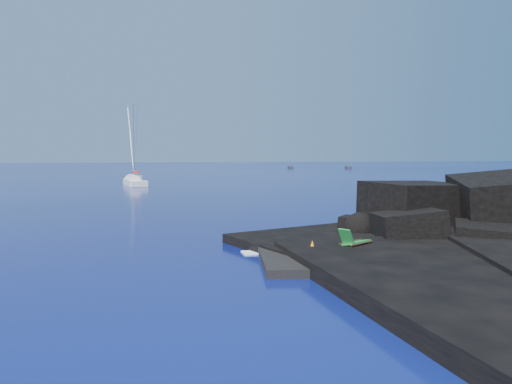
{
  "coord_description": "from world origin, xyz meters",
  "views": [
    {
      "loc": [
        -3.39,
        -19.64,
        4.68
      ],
      "look_at": [
        2.07,
        12.82,
        2.0
      ],
      "focal_mm": 35.0,
      "sensor_mm": 36.0,
      "label": 1
    }
  ],
  "objects_px": {
    "marker_cone": "(312,246)",
    "deck_chair": "(356,237)",
    "sailboat": "(135,185)",
    "sunbather": "(351,249)",
    "distant_boat_b": "(348,169)",
    "distant_boat_a": "(291,168)"
  },
  "relations": [
    {
      "from": "sunbather",
      "to": "distant_boat_a",
      "type": "bearing_deg",
      "value": 43.74
    },
    {
      "from": "sailboat",
      "to": "marker_cone",
      "type": "distance_m",
      "value": 51.69
    },
    {
      "from": "distant_boat_a",
      "to": "distant_boat_b",
      "type": "distance_m",
      "value": 15.97
    },
    {
      "from": "marker_cone",
      "to": "distant_boat_a",
      "type": "bearing_deg",
      "value": 76.95
    },
    {
      "from": "sailboat",
      "to": "deck_chair",
      "type": "relative_size",
      "value": 6.79
    },
    {
      "from": "marker_cone",
      "to": "deck_chair",
      "type": "bearing_deg",
      "value": 3.38
    },
    {
      "from": "sailboat",
      "to": "sunbather",
      "type": "distance_m",
      "value": 52.45
    },
    {
      "from": "marker_cone",
      "to": "distant_boat_b",
      "type": "distance_m",
      "value": 118.36
    },
    {
      "from": "distant_boat_a",
      "to": "sunbather",
      "type": "bearing_deg",
      "value": -95.14
    },
    {
      "from": "sailboat",
      "to": "sunbather",
      "type": "bearing_deg",
      "value": -89.27
    },
    {
      "from": "sunbather",
      "to": "marker_cone",
      "type": "bearing_deg",
      "value": 131.53
    },
    {
      "from": "sailboat",
      "to": "marker_cone",
      "type": "relative_size",
      "value": 21.72
    },
    {
      "from": "deck_chair",
      "to": "sunbather",
      "type": "bearing_deg",
      "value": -164.48
    },
    {
      "from": "deck_chair",
      "to": "distant_boat_b",
      "type": "distance_m",
      "value": 117.55
    },
    {
      "from": "sunbather",
      "to": "distant_boat_a",
      "type": "height_order",
      "value": "sunbather"
    },
    {
      "from": "deck_chair",
      "to": "marker_cone",
      "type": "relative_size",
      "value": 3.2
    },
    {
      "from": "distant_boat_b",
      "to": "distant_boat_a",
      "type": "bearing_deg",
      "value": 173.44
    },
    {
      "from": "sunbather",
      "to": "distant_boat_a",
      "type": "relative_size",
      "value": 0.42
    },
    {
      "from": "deck_chair",
      "to": "distant_boat_a",
      "type": "bearing_deg",
      "value": 43.47
    },
    {
      "from": "sailboat",
      "to": "sunbather",
      "type": "height_order",
      "value": "sailboat"
    },
    {
      "from": "marker_cone",
      "to": "distant_boat_b",
      "type": "bearing_deg",
      "value": 69.25
    },
    {
      "from": "distant_boat_a",
      "to": "distant_boat_b",
      "type": "xyz_separation_m",
      "value": [
        15.02,
        -5.42,
        0.0
      ]
    }
  ]
}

